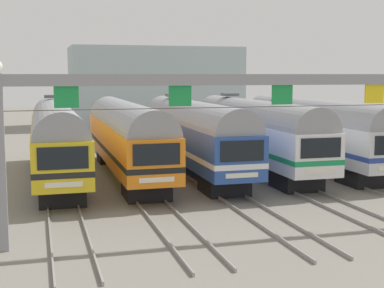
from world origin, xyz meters
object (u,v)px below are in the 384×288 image
commuter_train_yellow (56,137)px  commuter_train_white (255,131)px  commuter_train_blue (193,133)px  commuter_train_silver (313,129)px  commuter_train_orange (127,135)px  catenary_gantry (282,104)px

commuter_train_yellow → commuter_train_white: same height
commuter_train_yellow → commuter_train_blue: size_ratio=1.00×
commuter_train_yellow → commuter_train_silver: (17.30, 0.00, 0.00)m
commuter_train_yellow → commuter_train_blue: (8.65, 0.00, 0.00)m
commuter_train_orange → catenary_gantry: catenary_gantry is taller
commuter_train_yellow → catenary_gantry: size_ratio=0.80×
commuter_train_blue → commuter_train_silver: size_ratio=1.00×
commuter_train_blue → commuter_train_white: same height
commuter_train_blue → commuter_train_orange: bearing=-179.9°
commuter_train_orange → catenary_gantry: (4.33, -13.49, 2.58)m
commuter_train_yellow → commuter_train_silver: same height
commuter_train_blue → catenary_gantry: size_ratio=0.80×
commuter_train_orange → commuter_train_blue: (4.33, 0.00, 0.00)m
commuter_train_orange → commuter_train_white: bearing=0.0°
commuter_train_white → catenary_gantry: (-4.33, -13.50, 2.58)m
commuter_train_white → commuter_train_silver: 4.33m
catenary_gantry → commuter_train_orange: bearing=107.8°
commuter_train_yellow → commuter_train_orange: size_ratio=1.00×
commuter_train_blue → catenary_gantry: catenary_gantry is taller
commuter_train_silver → catenary_gantry: 16.24m
commuter_train_orange → commuter_train_white: commuter_train_white is taller
commuter_train_blue → commuter_train_yellow: bearing=180.0°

